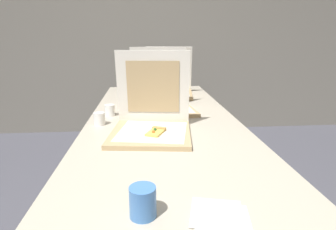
{
  "coord_description": "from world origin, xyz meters",
  "views": [
    {
      "loc": [
        -0.1,
        -1.03,
        1.22
      ],
      "look_at": [
        0.02,
        0.44,
        0.81
      ],
      "focal_mm": 30.23,
      "sensor_mm": 36.0,
      "label": 1
    }
  ],
  "objects": [
    {
      "name": "table",
      "position": [
        0.0,
        0.61,
        0.7
      ],
      "size": [
        0.87,
        2.21,
        0.75
      ],
      "color": "#BCB29E",
      "rests_on": "ground"
    },
    {
      "name": "wall_back",
      "position": [
        0.0,
        2.7,
        1.3
      ],
      "size": [
        10.0,
        0.1,
        2.6
      ],
      "primitive_type": "cube",
      "color": "gray",
      "rests_on": "ground"
    },
    {
      "name": "cup_white_mid",
      "position": [
        -0.32,
        0.68,
        0.79
      ],
      "size": [
        0.06,
        0.06,
        0.07
      ],
      "primitive_type": "cylinder",
      "color": "white",
      "rests_on": "table"
    },
    {
      "name": "cup_printed_front",
      "position": [
        -0.12,
        -0.36,
        0.79
      ],
      "size": [
        0.07,
        0.07,
        0.09
      ],
      "primitive_type": "cylinder",
      "color": "#477FCC",
      "rests_on": "table"
    },
    {
      "name": "cup_white_near_center",
      "position": [
        -0.36,
        0.49,
        0.79
      ],
      "size": [
        0.06,
        0.06,
        0.07
      ],
      "primitive_type": "cylinder",
      "color": "white",
      "rests_on": "table"
    },
    {
      "name": "pizza_box_middle",
      "position": [
        0.01,
        0.79,
        0.81
      ],
      "size": [
        0.43,
        0.43,
        0.41
      ],
      "rotation": [
        0.0,
        0.0,
        0.13
      ],
      "color": "tan",
      "rests_on": "table"
    },
    {
      "name": "cup_white_far",
      "position": [
        -0.23,
        0.97,
        0.79
      ],
      "size": [
        0.06,
        0.06,
        0.07
      ],
      "primitive_type": "cylinder",
      "color": "white",
      "rests_on": "table"
    },
    {
      "name": "napkin_pile",
      "position": [
        0.09,
        -0.38,
        0.75
      ],
      "size": [
        0.18,
        0.19,
        0.01
      ],
      "color": "white",
      "rests_on": "table"
    },
    {
      "name": "pizza_box_front",
      "position": [
        -0.07,
        0.32,
        0.81
      ],
      "size": [
        0.43,
        0.43,
        0.4
      ],
      "rotation": [
        0.0,
        0.0,
        -0.12
      ],
      "color": "tan",
      "rests_on": "table"
    },
    {
      "name": "pizza_box_back",
      "position": [
        0.1,
        1.3,
        0.81
      ],
      "size": [
        0.43,
        0.43,
        0.39
      ],
      "rotation": [
        0.0,
        0.0,
        -0.12
      ],
      "color": "tan",
      "rests_on": "table"
    }
  ]
}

